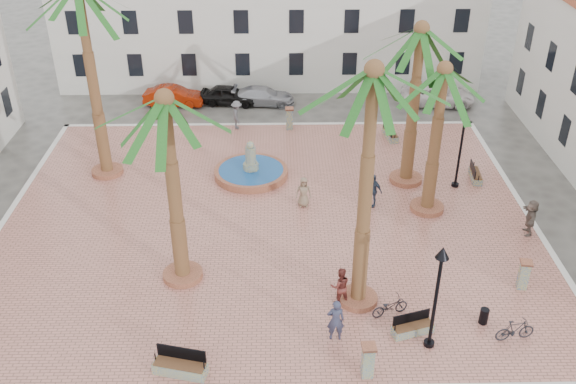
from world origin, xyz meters
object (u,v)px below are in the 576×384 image
(pedestrian_fountain_b, at_px, (372,190))
(car_black, at_px, (229,95))
(palm_e, at_px, (442,88))
(car_silver, at_px, (263,96))
(palm_s, at_px, (372,97))
(bollard_se, at_px, (368,360))
(palm_ne, at_px, (420,48))
(cyclist_b, at_px, (340,286))
(bench_se, at_px, (413,328))
(bench_s, at_px, (180,367))
(palm_nw, at_px, (80,7))
(pedestrian_north, at_px, (237,115))
(palm_sw, at_px, (167,122))
(pedestrian_east, at_px, (531,217))
(bollard_n, at_px, (289,118))
(bollard_e, at_px, (524,274))
(car_red, at_px, (174,96))
(bench_e, at_px, (475,175))
(lamppost_s, at_px, (438,281))
(cyclist_a, at_px, (336,320))
(bicycle_b, at_px, (515,330))
(fountain, at_px, (251,171))
(bicycle_a, at_px, (390,306))
(litter_bin, at_px, (484,316))
(lamppost_e, at_px, (462,137))
(pedestrian_fountain_a, at_px, (304,192))

(pedestrian_fountain_b, distance_m, car_black, 15.85)
(palm_e, height_order, car_silver, palm_e)
(palm_s, relative_size, car_silver, 2.43)
(bollard_se, bearing_deg, palm_ne, 74.57)
(palm_e, relative_size, cyclist_b, 4.60)
(bench_se, relative_size, car_silver, 0.40)
(car_silver, bearing_deg, bench_s, 178.51)
(palm_nw, height_order, pedestrian_north, palm_nw)
(palm_sw, xyz_separation_m, pedestrian_east, (16.03, 3.04, -6.44))
(palm_ne, xyz_separation_m, bollard_n, (-6.20, 6.71, -6.70))
(bollard_n, distance_m, bollard_e, 18.49)
(bench_s, bearing_deg, pedestrian_fountain_b, 67.26)
(palm_sw, height_order, car_silver, palm_sw)
(car_black, relative_size, car_red, 0.96)
(bench_e, xyz_separation_m, pedestrian_east, (1.11, -5.24, 0.66))
(palm_sw, distance_m, bench_s, 8.98)
(lamppost_s, height_order, cyclist_a, lamppost_s)
(palm_e, bearing_deg, bicycle_b, -81.35)
(pedestrian_north, bearing_deg, palm_sw, 164.95)
(car_red, bearing_deg, fountain, -146.96)
(bench_e, bearing_deg, bollard_n, 62.04)
(bicycle_a, bearing_deg, palm_ne, -32.78)
(bench_e, bearing_deg, pedestrian_north, 68.51)
(bench_s, distance_m, litter_bin, 11.82)
(fountain, distance_m, pedestrian_east, 14.59)
(palm_nw, height_order, bollard_se, palm_nw)
(bicycle_a, bearing_deg, bollard_n, -7.63)
(palm_nw, relative_size, bollard_n, 7.46)
(bench_s, xyz_separation_m, car_red, (-3.53, 24.69, 0.23))
(bench_s, relative_size, lamppost_e, 0.47)
(bench_se, relative_size, bollard_e, 1.26)
(bench_s, height_order, bicycle_a, bench_s)
(pedestrian_fountain_a, bearing_deg, bicycle_a, -72.24)
(bench_se, relative_size, bicycle_b, 1.09)
(bench_e, xyz_separation_m, lamppost_e, (-1.27, -0.74, 2.70))
(pedestrian_fountain_a, bearing_deg, car_black, 105.81)
(bench_s, distance_m, car_silver, 24.87)
(pedestrian_east, bearing_deg, car_red, -119.95)
(bench_s, xyz_separation_m, pedestrian_north, (1.00, 20.57, 0.63))
(palm_e, height_order, car_black, palm_e)
(litter_bin, xyz_separation_m, cyclist_b, (-5.55, 1.32, 0.51))
(lamppost_e, bearing_deg, car_black, 137.45)
(pedestrian_fountain_b, xyz_separation_m, car_silver, (-5.70, 13.53, -0.43))
(bollard_se, bearing_deg, car_black, 104.38)
(cyclist_a, bearing_deg, pedestrian_fountain_b, -106.60)
(litter_bin, distance_m, bicycle_b, 1.31)
(fountain, height_order, palm_ne, palm_ne)
(bollard_se, height_order, car_black, bollard_se)
(bollard_n, bearing_deg, car_black, 132.62)
(lamppost_s, xyz_separation_m, bollard_e, (4.60, 3.31, -2.37))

